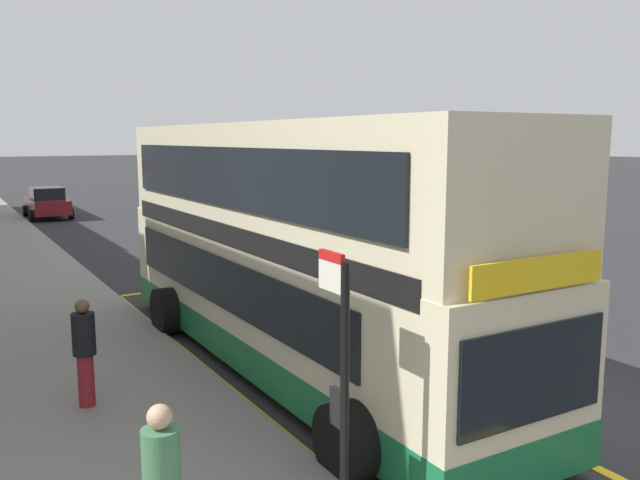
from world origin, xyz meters
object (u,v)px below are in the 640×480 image
(bus_stop_sign, at_px, (341,374))
(pedestrian_further_back, at_px, (84,348))
(double_decker_bus, at_px, (291,255))
(parked_car_maroon_ahead, at_px, (47,203))
(parked_car_black_kerbside, at_px, (223,203))

(bus_stop_sign, xyz_separation_m, pedestrian_further_back, (-1.60, 4.63, -0.78))
(double_decker_bus, relative_size, bus_stop_sign, 3.88)
(double_decker_bus, height_order, parked_car_maroon_ahead, double_decker_bus)
(bus_stop_sign, relative_size, parked_car_black_kerbside, 0.69)
(parked_car_maroon_ahead, bearing_deg, parked_car_black_kerbside, -32.45)
(double_decker_bus, height_order, pedestrian_further_back, double_decker_bus)
(double_decker_bus, bearing_deg, bus_stop_sign, -112.91)
(parked_car_maroon_ahead, distance_m, pedestrian_further_back, 27.13)
(double_decker_bus, distance_m, pedestrian_further_back, 3.86)
(double_decker_bus, relative_size, pedestrian_further_back, 6.79)
(double_decker_bus, distance_m, parked_car_black_kerbside, 22.96)
(double_decker_bus, height_order, bus_stop_sign, double_decker_bus)
(bus_stop_sign, height_order, pedestrian_further_back, bus_stop_sign)
(parked_car_maroon_ahead, height_order, pedestrian_further_back, pedestrian_further_back)
(double_decker_bus, distance_m, parked_car_maroon_ahead, 26.59)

